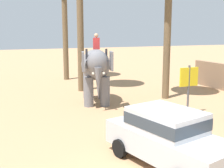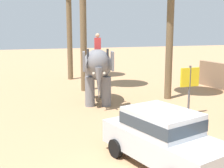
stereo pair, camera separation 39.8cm
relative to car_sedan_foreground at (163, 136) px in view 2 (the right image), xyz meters
name	(u,v)px [view 2 (the right image)]	position (x,y,z in m)	size (l,w,h in m)	color
car_sedan_foreground	(163,136)	(0.00, 0.00, 0.00)	(2.60, 4.38, 1.70)	#B7BABF
elephant_with_mahout	(97,68)	(0.56, 8.00, 1.06)	(2.48, 4.02, 3.88)	slate
signboard_yellow	(190,81)	(3.91, 4.19, 0.76)	(1.00, 0.10, 2.40)	#4C4C51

